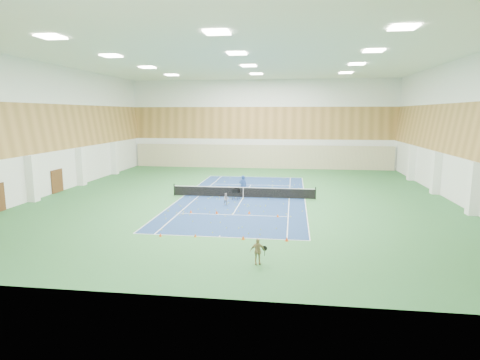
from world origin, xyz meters
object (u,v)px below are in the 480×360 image
tennis_net (243,191)px  child_apron (257,251)px  coach (243,185)px  child_court (226,199)px  ball_cart (236,194)px

tennis_net → child_apron: size_ratio=9.65×
coach → child_apron: coach is taller
coach → child_court: (-0.88, -4.07, -0.44)m
tennis_net → coach: (-0.14, 0.83, 0.40)m
child_court → child_apron: bearing=-88.8°
coach → child_court: coach is taller
coach → child_court: bearing=70.1°
coach → ball_cart: (-0.36, -1.92, -0.44)m
coach → child_apron: bearing=91.9°
coach → tennis_net: bearing=91.8°
tennis_net → ball_cart: (-0.50, -1.09, -0.05)m
tennis_net → ball_cart: tennis_net is taller
tennis_net → ball_cart: bearing=-114.6°
coach → child_apron: size_ratio=1.43×
tennis_net → coach: coach is taller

